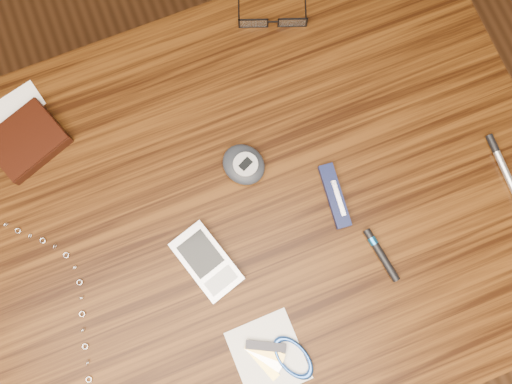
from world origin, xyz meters
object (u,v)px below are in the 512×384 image
(desk, at_px, (232,228))
(pda_phone, at_px, (207,262))
(wallet_and_card, at_px, (26,140))
(silver_pen, at_px, (504,168))
(eyeglasses, at_px, (273,19))
(notepad_keys, at_px, (281,356))
(pedometer, at_px, (244,165))
(pocket_knife, at_px, (335,196))

(desk, bearing_deg, pda_phone, -138.93)
(wallet_and_card, distance_m, silver_pen, 0.73)
(eyeglasses, xyz_separation_m, notepad_keys, (-0.18, -0.49, -0.01))
(desk, height_order, silver_pen, silver_pen)
(wallet_and_card, xyz_separation_m, pedometer, (0.30, -0.16, 0.00))
(desk, distance_m, pocket_knife, 0.20)
(eyeglasses, distance_m, pocket_knife, 0.30)
(pocket_knife, bearing_deg, pda_phone, -174.38)
(desk, relative_size, notepad_keys, 8.43)
(pocket_knife, bearing_deg, desk, 171.61)
(eyeglasses, distance_m, silver_pen, 0.43)
(pedometer, relative_size, pocket_knife, 0.86)
(pedometer, bearing_deg, eyeglasses, 57.74)
(wallet_and_card, relative_size, silver_pen, 1.20)
(eyeglasses, relative_size, pda_phone, 1.19)
(pedometer, bearing_deg, notepad_keys, -100.67)
(notepad_keys, distance_m, pocket_knife, 0.25)
(eyeglasses, xyz_separation_m, silver_pen, (0.24, -0.36, -0.01))
(notepad_keys, height_order, silver_pen, silver_pen)
(eyeglasses, relative_size, pedometer, 1.67)
(wallet_and_card, relative_size, eyeglasses, 1.09)
(desk, relative_size, pda_phone, 8.22)
(silver_pen, bearing_deg, pedometer, 157.97)
(silver_pen, bearing_deg, wallet_and_card, 155.17)
(pda_phone, distance_m, silver_pen, 0.47)
(pocket_knife, xyz_separation_m, silver_pen, (0.26, -0.05, -0.00))
(desk, relative_size, pocket_knife, 9.90)
(desk, relative_size, eyeglasses, 6.89)
(desk, bearing_deg, silver_pen, -10.58)
(pedometer, bearing_deg, desk, -126.52)
(notepad_keys, xyz_separation_m, silver_pen, (0.42, 0.13, 0.00))
(pda_phone, distance_m, notepad_keys, 0.17)
(pda_phone, bearing_deg, silver_pen, -4.05)
(pedometer, relative_size, notepad_keys, 0.73)
(wallet_and_card, height_order, eyeglasses, eyeglasses)
(desk, height_order, notepad_keys, notepad_keys)
(pedometer, bearing_deg, pda_phone, -131.96)
(pda_phone, height_order, silver_pen, pda_phone)
(eyeglasses, bearing_deg, pocket_knife, -93.76)
(eyeglasses, bearing_deg, wallet_and_card, -173.56)
(pda_phone, distance_m, pedometer, 0.16)
(pocket_knife, bearing_deg, eyeglasses, 86.24)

